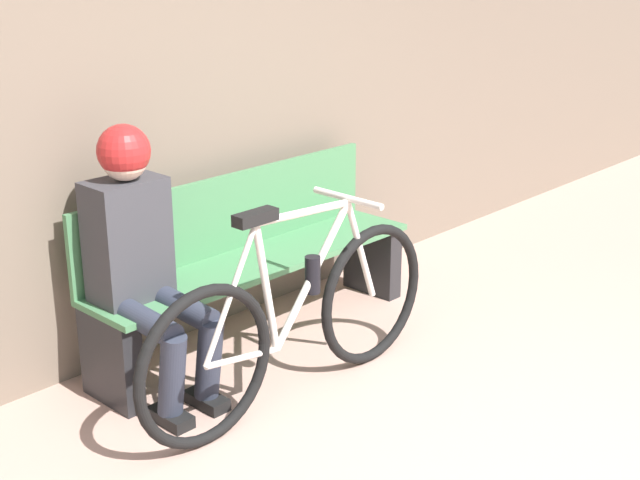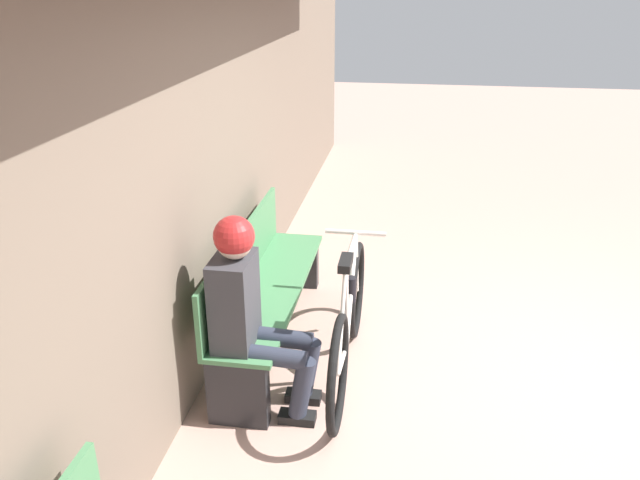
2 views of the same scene
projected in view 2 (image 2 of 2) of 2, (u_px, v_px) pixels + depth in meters
name	position (u px, v px, depth m)	size (l,w,h in m)	color
ground_plane	(580.00, 400.00, 3.88)	(24.00, 24.00, 0.00)	tan
storefront_wall	(187.00, 122.00, 3.57)	(12.00, 0.56, 3.20)	#756656
park_bench_near	(264.00, 290.00, 4.35)	(1.89, 0.42, 0.85)	#477F51
bicycle	(349.00, 323.00, 4.00)	(1.73, 0.40, 0.94)	black
person_seated	(250.00, 304.00, 3.55)	(0.34, 0.60, 1.24)	#2D3342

